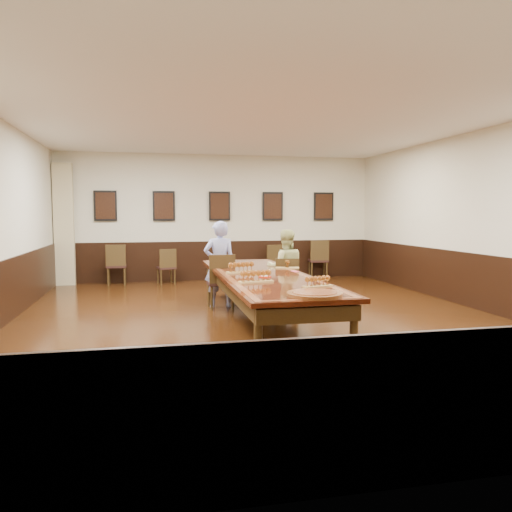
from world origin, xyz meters
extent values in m
cube|color=black|center=(0.00, 0.00, -0.01)|extent=(8.00, 10.00, 0.02)
cube|color=white|center=(0.00, 0.00, 3.21)|extent=(8.00, 10.00, 0.02)
cube|color=beige|center=(0.00, 5.01, 1.60)|extent=(8.00, 0.02, 3.20)
cube|color=beige|center=(0.00, -5.01, 1.60)|extent=(8.00, 0.02, 3.20)
cube|color=beige|center=(4.01, 0.00, 1.60)|extent=(0.02, 10.00, 3.20)
imported|color=#4B59BB|center=(-0.52, 1.27, 0.79)|extent=(0.58, 0.39, 1.58)
imported|color=#CFD283|center=(0.69, 1.12, 0.71)|extent=(0.78, 0.65, 1.43)
cube|color=#FA5375|center=(0.60, 0.21, 0.76)|extent=(0.11, 0.16, 0.01)
cube|color=tan|center=(-3.75, 4.82, 1.45)|extent=(0.45, 0.18, 2.90)
cube|color=black|center=(0.00, 4.98, 0.50)|extent=(7.98, 0.04, 1.00)
cube|color=black|center=(0.00, -4.98, 0.50)|extent=(7.98, 0.04, 1.00)
cube|color=black|center=(3.98, 0.00, 0.50)|extent=(0.04, 9.98, 1.00)
cube|color=black|center=(0.00, 0.00, 0.72)|extent=(1.40, 5.00, 0.06)
cube|color=#9A5832|center=(0.00, 0.00, 0.75)|extent=(1.28, 4.88, 0.00)
cube|color=black|center=(0.00, 0.00, 0.75)|extent=(1.10, 4.70, 0.00)
cube|color=black|center=(0.00, 0.00, 0.57)|extent=(1.25, 4.85, 0.18)
cylinder|color=black|center=(-0.58, -2.32, 0.34)|extent=(0.10, 0.10, 0.69)
cylinder|color=black|center=(0.58, -2.32, 0.34)|extent=(0.10, 0.10, 0.69)
cylinder|color=black|center=(-0.58, 2.32, 0.34)|extent=(0.10, 0.10, 0.69)
cylinder|color=black|center=(0.58, 2.32, 0.34)|extent=(0.10, 0.10, 0.69)
cube|color=black|center=(-2.80, 4.94, 1.90)|extent=(0.54, 0.03, 0.74)
cube|color=black|center=(-2.80, 4.92, 1.90)|extent=(0.46, 0.01, 0.64)
cube|color=black|center=(-1.40, 4.94, 1.90)|extent=(0.54, 0.03, 0.74)
cube|color=black|center=(-1.40, 4.92, 1.90)|extent=(0.46, 0.01, 0.64)
cube|color=black|center=(0.00, 4.94, 1.90)|extent=(0.54, 0.03, 0.74)
cube|color=black|center=(0.00, 4.92, 1.90)|extent=(0.46, 0.01, 0.64)
cube|color=black|center=(1.40, 4.94, 1.90)|extent=(0.54, 0.03, 0.74)
cube|color=black|center=(1.40, 4.92, 1.90)|extent=(0.46, 0.01, 0.64)
cube|color=black|center=(2.80, 4.94, 1.90)|extent=(0.54, 0.03, 0.74)
cube|color=black|center=(2.80, 4.92, 1.90)|extent=(0.46, 0.01, 0.64)
cube|color=#AF8C49|center=(-0.31, 0.22, 0.77)|extent=(0.51, 0.29, 0.03)
cube|color=#AF8C49|center=(0.60, 0.67, 0.76)|extent=(0.43, 0.23, 0.03)
cube|color=#AF8C49|center=(-0.31, -0.96, 0.77)|extent=(0.51, 0.25, 0.03)
cube|color=#AF8C49|center=(0.40, -1.53, 0.76)|extent=(0.43, 0.23, 0.03)
cylinder|color=red|center=(-0.05, -0.39, 0.76)|extent=(0.20, 0.20, 0.02)
cylinder|color=silver|center=(-0.05, -0.39, 0.77)|extent=(0.11, 0.11, 0.01)
cylinder|color=#522910|center=(0.13, -2.19, 0.77)|extent=(0.76, 0.76, 0.04)
cylinder|color=#9A5832|center=(0.13, -2.19, 0.80)|extent=(0.61, 0.61, 0.01)
camera|label=1|loc=(-1.77, -7.75, 1.74)|focal=35.00mm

